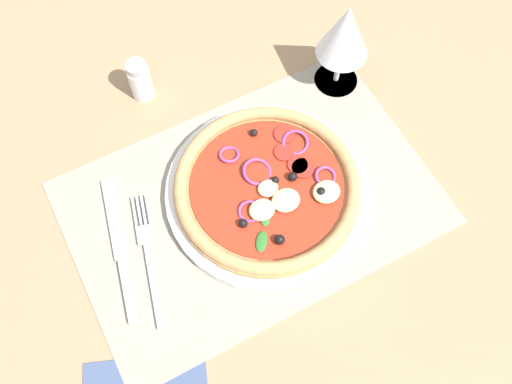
# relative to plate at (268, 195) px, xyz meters

# --- Properties ---
(ground_plane) EXTENTS (1.90, 1.40, 0.02)m
(ground_plane) POSITION_rel_plate_xyz_m (-0.02, 0.00, -0.02)
(ground_plane) COLOR #9E7A56
(placemat) EXTENTS (0.48, 0.31, 0.00)m
(placemat) POSITION_rel_plate_xyz_m (-0.02, 0.00, -0.01)
(placemat) COLOR gray
(placemat) RESTS_ON ground_plane
(plate) EXTENTS (0.27, 0.27, 0.01)m
(plate) POSITION_rel_plate_xyz_m (0.00, 0.00, 0.00)
(plate) COLOR white
(plate) RESTS_ON placemat
(pizza) EXTENTS (0.24, 0.24, 0.03)m
(pizza) POSITION_rel_plate_xyz_m (0.00, -0.00, 0.02)
(pizza) COLOR tan
(pizza) RESTS_ON plate
(fork) EXTENTS (0.06, 0.18, 0.00)m
(fork) POSITION_rel_plate_xyz_m (-0.17, 0.00, -0.00)
(fork) COLOR silver
(fork) RESTS_ON placemat
(knife) EXTENTS (0.06, 0.20, 0.01)m
(knife) POSITION_rel_plate_xyz_m (-0.20, 0.03, -0.00)
(knife) COLOR silver
(knife) RESTS_ON placemat
(wine_glass) EXTENTS (0.07, 0.07, 0.15)m
(wine_glass) POSITION_rel_plate_xyz_m (0.18, 0.12, 0.09)
(wine_glass) COLOR silver
(wine_glass) RESTS_ON ground_plane
(pepper_shaker) EXTENTS (0.03, 0.03, 0.07)m
(pepper_shaker) POSITION_rel_plate_xyz_m (-0.08, 0.23, 0.02)
(pepper_shaker) COLOR silver
(pepper_shaker) RESTS_ON ground_plane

